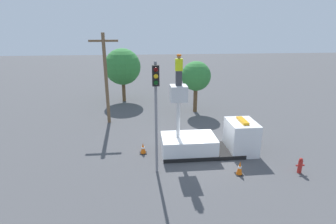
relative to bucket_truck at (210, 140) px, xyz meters
The scene contains 10 objects.
ground_plane 0.98m from the bucket_truck, behind, with size 120.00×120.00×0.00m, color #4C4C4F.
bucket_truck is the anchor object (origin of this frame).
worker 4.83m from the bucket_truck, behind, with size 0.40×0.26×1.75m.
traffic_light_pole 5.20m from the bucket_truck, 149.37° to the right, with size 0.34×0.57×5.97m.
fire_hydrant 5.09m from the bucket_truck, 33.13° to the right, with size 0.46×0.22×0.88m.
traffic_cone_rear 4.19m from the bucket_truck, behind, with size 0.43×0.43×0.70m.
traffic_cone_curbside 2.84m from the bucket_truck, 70.12° to the right, with size 0.40×0.40×0.79m.
tree_left_bg 14.22m from the bucket_truck, 115.71° to the left, with size 3.67×3.67×5.47m.
tree_right_bg 8.67m from the bucket_truck, 85.16° to the left, with size 2.63×2.63×4.64m.
utility_pole 9.74m from the bucket_truck, 138.17° to the left, with size 2.20×0.26×7.11m.
Camera 1 is at (-3.52, -14.49, 7.57)m, focal length 28.00 mm.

